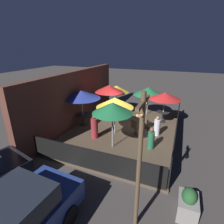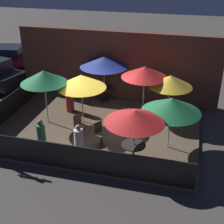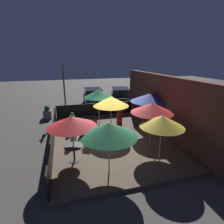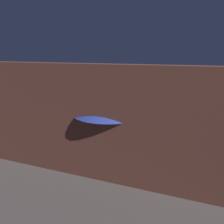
% 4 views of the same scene
% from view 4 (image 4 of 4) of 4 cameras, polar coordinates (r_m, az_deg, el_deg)
% --- Properties ---
extents(ground_plane, '(60.00, 60.00, 0.00)m').
position_cam_4_polar(ground_plane, '(10.01, 2.28, -6.74)').
color(ground_plane, '#423D3A').
extents(patio_deck, '(8.37, 6.11, 0.12)m').
position_cam_4_polar(patio_deck, '(9.99, 2.28, -6.42)').
color(patio_deck, brown).
rests_on(patio_deck, ground_plane).
extents(building_wall, '(9.97, 0.36, 3.47)m').
position_cam_4_polar(building_wall, '(6.56, -6.68, -2.83)').
color(building_wall, brown).
rests_on(building_wall, ground_plane).
extents(fence_front, '(8.17, 0.05, 0.95)m').
position_cam_4_polar(fence_front, '(12.58, 6.65, 0.70)').
color(fence_front, black).
rests_on(fence_front, patio_deck).
extents(fence_side_left, '(0.05, 5.91, 0.95)m').
position_cam_4_polar(fence_side_left, '(9.45, 27.02, -6.02)').
color(fence_side_left, black).
rests_on(fence_side_left, patio_deck).
extents(patio_umbrella_0, '(2.03, 2.03, 2.02)m').
position_cam_4_polar(patio_umbrella_0, '(12.06, -3.33, 6.62)').
color(patio_umbrella_0, '#B2B2B7').
rests_on(patio_umbrella_0, patio_deck).
extents(patio_umbrella_1, '(2.29, 2.29, 2.26)m').
position_cam_4_polar(patio_umbrella_1, '(6.86, -0.91, 1.65)').
color(patio_umbrella_1, '#B2B2B7').
rests_on(patio_umbrella_1, patio_deck).
extents(patio_umbrella_2, '(1.87, 1.87, 2.03)m').
position_cam_4_polar(patio_umbrella_2, '(9.42, -17.06, 3.21)').
color(patio_umbrella_2, '#B2B2B7').
rests_on(patio_umbrella_2, patio_deck).
extents(patio_umbrella_3, '(2.16, 2.16, 2.03)m').
position_cam_4_polar(patio_umbrella_3, '(11.45, -10.90, 5.64)').
color(patio_umbrella_3, '#B2B2B7').
rests_on(patio_umbrella_3, patio_deck).
extents(patio_umbrella_4, '(2.08, 2.08, 2.15)m').
position_cam_4_polar(patio_umbrella_4, '(8.94, 6.43, 3.85)').
color(patio_umbrella_4, '#B2B2B7').
rests_on(patio_umbrella_4, patio_deck).
extents(patio_umbrella_5, '(2.02, 2.02, 2.27)m').
position_cam_4_polar(patio_umbrella_5, '(8.61, -11.66, 4.21)').
color(patio_umbrella_5, '#B2B2B7').
rests_on(patio_umbrella_5, patio_deck).
extents(patio_umbrella_6, '(1.93, 1.93, 2.36)m').
position_cam_4_polar(patio_umbrella_6, '(9.10, 16.06, 4.91)').
color(patio_umbrella_6, '#B2B2B7').
rests_on(patio_umbrella_6, patio_deck).
extents(dining_table_0, '(0.83, 0.83, 0.73)m').
position_cam_4_polar(dining_table_0, '(12.31, -3.24, 0.93)').
color(dining_table_0, black).
rests_on(dining_table_0, patio_deck).
extents(dining_table_1, '(0.93, 0.93, 0.72)m').
position_cam_4_polar(dining_table_1, '(7.35, -0.86, -9.40)').
color(dining_table_1, black).
rests_on(dining_table_1, patio_deck).
extents(patio_chair_0, '(0.55, 0.55, 0.92)m').
position_cam_4_polar(patio_chair_0, '(11.06, 1.94, -1.14)').
color(patio_chair_0, '#4C3828').
rests_on(patio_chair_0, patio_deck).
extents(patio_chair_1, '(0.54, 0.54, 0.90)m').
position_cam_4_polar(patio_chair_1, '(10.42, 6.29, -2.36)').
color(patio_chair_1, '#4C3828').
rests_on(patio_chair_1, patio_deck).
extents(patron_0, '(0.54, 0.54, 1.36)m').
position_cam_4_polar(patron_0, '(8.34, 10.92, -6.31)').
color(patron_0, maroon).
rests_on(patron_0, patio_deck).
extents(patron_1, '(0.43, 0.43, 1.16)m').
position_cam_4_polar(patron_1, '(11.59, 5.84, -0.33)').
color(patron_1, silver).
rests_on(patron_1, patio_deck).
extents(patron_2, '(0.46, 0.46, 1.12)m').
position_cam_4_polar(patron_2, '(11.27, 13.24, -1.23)').
color(patron_2, '#236642').
rests_on(patron_2, patio_deck).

